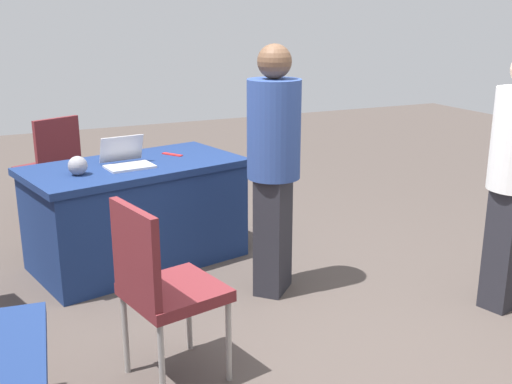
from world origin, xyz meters
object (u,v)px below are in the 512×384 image
object	(u,v)px
table_foreground	(137,213)
laptop_silver	(127,161)
yarn_ball	(78,166)
chair_near_front	(51,163)
scissors_red	(172,154)
chair_aisle	(161,282)
person_attendee_standing	(274,160)

from	to	relation	value
table_foreground	laptop_silver	distance (m)	0.43
laptop_silver	yarn_ball	size ratio (longest dim) A/B	2.73
table_foreground	chair_near_front	distance (m)	1.30
laptop_silver	scissors_red	size ratio (longest dim) A/B	1.95
laptop_silver	chair_aisle	bearing A→B (deg)	74.71
laptop_silver	yarn_ball	bearing A→B (deg)	8.38
chair_near_front	chair_aisle	size ratio (longest dim) A/B	1.00
chair_near_front	person_attendee_standing	bearing A→B (deg)	-86.08
table_foreground	person_attendee_standing	xyz separation A→B (m)	(-0.69, 0.87, 0.52)
person_attendee_standing	laptop_silver	bearing A→B (deg)	-91.26
table_foreground	chair_near_front	bearing A→B (deg)	-70.26
table_foreground	person_attendee_standing	bearing A→B (deg)	128.50
laptop_silver	table_foreground	bearing A→B (deg)	-139.52
table_foreground	yarn_ball	size ratio (longest dim) A/B	12.97
scissors_red	laptop_silver	bearing A→B (deg)	-93.84
chair_aisle	person_attendee_standing	size ratio (longest dim) A/B	0.59
chair_aisle	scissors_red	size ratio (longest dim) A/B	5.29
table_foreground	yarn_ball	distance (m)	0.63
yarn_ball	person_attendee_standing	bearing A→B (deg)	147.68
table_foreground	chair_aisle	distance (m)	1.63
table_foreground	scissors_red	xyz separation A→B (m)	(-0.33, -0.15, 0.38)
laptop_silver	person_attendee_standing	bearing A→B (deg)	126.00
chair_near_front	yarn_ball	distance (m)	1.42
table_foreground	scissors_red	bearing A→B (deg)	-156.35
table_foreground	chair_near_front	world-z (taller)	chair_near_front
person_attendee_standing	yarn_ball	world-z (taller)	person_attendee_standing
laptop_silver	yarn_ball	distance (m)	0.37
chair_aisle	person_attendee_standing	distance (m)	1.27
chair_near_front	yarn_ball	bearing A→B (deg)	-113.66
person_attendee_standing	laptop_silver	size ratio (longest dim) A/B	4.63
chair_near_front	scissors_red	world-z (taller)	chair_near_front
yarn_ball	scissors_red	size ratio (longest dim) A/B	0.72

